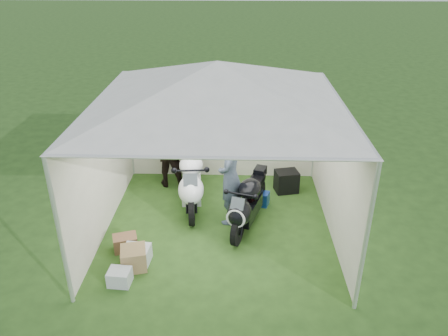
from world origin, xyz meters
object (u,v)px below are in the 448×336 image
Objects in this scene: canopy_tent at (218,87)px; equipment_box at (286,181)px; person_dark_jacket at (169,148)px; crate_1 at (134,258)px; motorcycle_white at (191,180)px; crate_3 at (125,243)px; crate_2 at (120,277)px; paddock_stand at (259,198)px; crate_0 at (137,254)px; motorcycle_black at (247,203)px; person_blue_jacket at (231,176)px.

equipment_box is (1.35, 1.28, -2.35)m from canopy_tent.
crate_1 is (-0.20, -2.77, -0.67)m from person_dark_jacket.
equipment_box is at bearing 13.98° from motorcycle_white.
crate_2 is at bearing -82.37° from crate_3.
crate_0 reaches higher than paddock_stand.
paddock_stand is at bearing 42.14° from crate_0.
equipment_box is (0.84, 1.35, -0.28)m from motorcycle_black.
motorcycle_black is 5.37× the size of crate_2.
crate_0 is at bearing -49.80° from crate_3.
person_dark_jacket reaches higher than paddock_stand.
motorcycle_white is at bearing 164.70° from motorcycle_black.
equipment_box is 1.17× the size of crate_3.
motorcycle_white reaches higher than crate_0.
crate_0 is (-1.26, -1.11, -2.44)m from canopy_tent.
paddock_stand is at bearing 147.40° from person_blue_jacket.
crate_1 reaches higher than crate_2.
person_dark_jacket is 4.34× the size of crate_3.
equipment_box is 4.03m from crate_2.
paddock_stand is (0.77, 0.73, -2.44)m from canopy_tent.
crate_3 is at bearing 90.18° from person_dark_jacket.
crate_0 is at bearing -137.86° from paddock_stand.
person_blue_jacket reaches higher than equipment_box.
crate_1 reaches higher than crate_3.
motorcycle_white is 1.17× the size of motorcycle_black.
equipment_box is at bearing 43.43° from canopy_tent.
crate_0 is at bearing -37.16° from person_blue_jacket.
motorcycle_black reaches higher than crate_0.
person_blue_jacket is (-0.30, 0.23, 0.41)m from motorcycle_black.
paddock_stand is 0.20× the size of person_blue_jacket.
person_blue_jacket is (1.29, -1.36, 0.07)m from person_dark_jacket.
crate_3 is at bearing 118.30° from crate_1.
canopy_tent is 12.49× the size of equipment_box.
person_dark_jacket is 2.86m from crate_1.
equipment_box is 3.55m from crate_3.
paddock_stand is 0.94× the size of crate_3.
crate_2 is (-1.93, -1.57, -0.38)m from motorcycle_black.
crate_3 is (-0.45, -2.31, -0.71)m from person_dark_jacket.
canopy_tent is at bearing 41.50° from crate_0.
paddock_stand is 2.13m from person_dark_jacket.
motorcycle_black is at bearing -7.44° from canopy_tent.
crate_1 is at bearing 96.94° from person_dark_jacket.
crate_0 is at bearing 97.17° from person_dark_jacket.
equipment_box is (2.43, -0.23, -0.61)m from person_dark_jacket.
canopy_tent is 2.54m from person_dark_jacket.
motorcycle_white is at bearing -109.92° from person_blue_jacket.
crate_1 is at bearing -136.05° from paddock_stand.
crate_2 is at bearing -122.69° from motorcycle_black.
canopy_tent is at bearing -136.84° from paddock_stand.
crate_0 is at bearing 81.53° from crate_1.
paddock_stand is at bearing 33.55° from crate_3.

